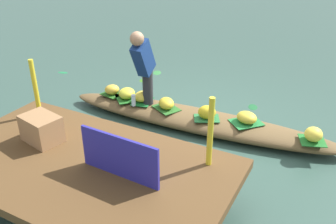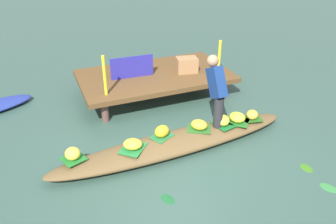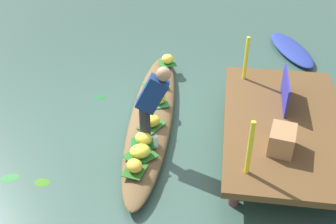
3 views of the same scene
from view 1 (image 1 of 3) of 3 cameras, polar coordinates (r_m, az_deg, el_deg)
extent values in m
plane|color=#335045|center=(5.57, 4.36, -2.30)|extent=(40.00, 40.00, 0.00)
cube|color=brown|center=(4.03, -13.30, -8.23)|extent=(3.20, 1.80, 0.10)
cylinder|color=brown|center=(4.13, 7.81, -10.86)|extent=(0.14, 0.14, 0.39)
cylinder|color=brown|center=(5.38, -18.58, -2.52)|extent=(0.14, 0.14, 0.39)
ellipsoid|color=brown|center=(5.51, 4.40, -1.23)|extent=(4.32, 0.93, 0.24)
cube|color=#296123|center=(5.57, -0.26, 0.61)|extent=(0.49, 0.44, 0.01)
ellipsoid|color=yellow|center=(5.54, -0.26, 1.38)|extent=(0.36, 0.36, 0.17)
cube|color=#206E28|center=(5.10, 21.62, -4.17)|extent=(0.40, 0.40, 0.01)
ellipsoid|color=yellow|center=(5.05, 21.80, -3.26)|extent=(0.26, 0.26, 0.19)
cube|color=#255F1D|center=(6.12, -8.70, 2.79)|extent=(0.38, 0.33, 0.01)
ellipsoid|color=gold|center=(6.09, -8.75, 3.49)|extent=(0.32, 0.31, 0.16)
cube|color=#16642A|center=(5.80, -4.03, 1.66)|extent=(0.36, 0.42, 0.01)
ellipsoid|color=yellow|center=(5.77, -4.06, 2.44)|extent=(0.31, 0.33, 0.18)
cube|color=#236723|center=(5.94, -6.41, 2.19)|extent=(0.53, 0.52, 0.01)
ellipsoid|color=yellow|center=(5.91, -6.45, 2.93)|extent=(0.36, 0.37, 0.17)
cube|color=#276D37|center=(5.31, 6.06, -0.98)|extent=(0.44, 0.40, 0.01)
ellipsoid|color=gold|center=(5.26, 6.11, -0.03)|extent=(0.31, 0.28, 0.20)
cube|color=#227736|center=(5.29, 12.13, -1.59)|extent=(0.53, 0.53, 0.01)
ellipsoid|color=gold|center=(5.25, 12.22, -0.84)|extent=(0.38, 0.35, 0.16)
cylinder|color=#28282D|center=(5.64, -3.18, 3.91)|extent=(0.16, 0.16, 0.55)
cube|color=navy|center=(5.36, -3.90, 8.47)|extent=(0.21, 0.49, 0.59)
sphere|color=#9E7556|center=(5.14, -4.87, 11.35)|extent=(0.20, 0.20, 0.20)
cylinder|color=silver|center=(5.65, -5.41, 1.84)|extent=(0.07, 0.07, 0.18)
cube|color=#292794|center=(3.60, -7.63, -6.94)|extent=(0.90, 0.06, 0.45)
cylinder|color=yellow|center=(3.68, 6.63, -3.17)|extent=(0.06, 0.06, 0.77)
cylinder|color=yellow|center=(4.96, -20.02, 3.52)|extent=(0.06, 0.06, 0.77)
cube|color=#9D7148|center=(4.43, -19.16, -2.46)|extent=(0.49, 0.40, 0.31)
ellipsoid|color=#337D3C|center=(7.64, -1.72, 6.17)|extent=(0.26, 0.31, 0.01)
ellipsoid|color=#207843|center=(7.96, -16.12, 5.96)|extent=(0.24, 0.15, 0.01)
ellipsoid|color=#39751D|center=(7.27, -3.75, 5.01)|extent=(0.18, 0.24, 0.01)
ellipsoid|color=#1C5B2E|center=(6.31, 13.13, 0.78)|extent=(0.22, 0.27, 0.01)
camera|label=2|loc=(8.86, 31.95, 27.50)|focal=36.79mm
camera|label=3|loc=(8.20, -43.08, 29.28)|focal=43.19mm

